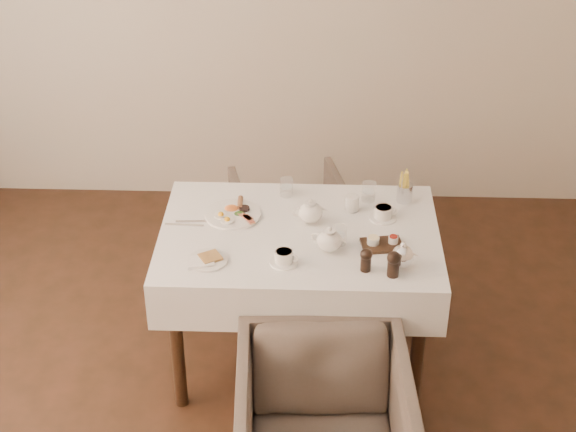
% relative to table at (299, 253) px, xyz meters
% --- Properties ---
extents(table, '(1.28, 0.88, 0.75)m').
position_rel_table_xyz_m(table, '(0.00, 0.00, 0.00)').
color(table, black).
rests_on(table, ground).
extents(armchair_near, '(0.73, 0.75, 0.65)m').
position_rel_table_xyz_m(armchair_near, '(0.12, -0.79, -0.32)').
color(armchair_near, '#51453B').
rests_on(armchair_near, ground).
extents(armchair_far, '(0.74, 0.75, 0.57)m').
position_rel_table_xyz_m(armchair_far, '(-0.07, 0.77, -0.36)').
color(armchair_far, '#51453B').
rests_on(armchair_far, ground).
extents(breakfast_plate, '(0.27, 0.27, 0.03)m').
position_rel_table_xyz_m(breakfast_plate, '(-0.32, 0.14, 0.13)').
color(breakfast_plate, white).
rests_on(breakfast_plate, table).
extents(side_plate, '(0.18, 0.18, 0.02)m').
position_rel_table_xyz_m(side_plate, '(-0.40, -0.25, 0.12)').
color(side_plate, white).
rests_on(side_plate, table).
extents(teapot_centre, '(0.17, 0.14, 0.12)m').
position_rel_table_xyz_m(teapot_centre, '(0.05, 0.09, 0.18)').
color(teapot_centre, white).
rests_on(teapot_centre, table).
extents(teapot_front, '(0.19, 0.16, 0.13)m').
position_rel_table_xyz_m(teapot_front, '(0.14, -0.15, 0.18)').
color(teapot_front, white).
rests_on(teapot_front, table).
extents(creamer, '(0.08, 0.08, 0.08)m').
position_rel_table_xyz_m(creamer, '(0.24, 0.20, 0.16)').
color(creamer, white).
rests_on(creamer, table).
extents(teacup_near, '(0.12, 0.12, 0.06)m').
position_rel_table_xyz_m(teacup_near, '(-0.06, -0.25, 0.14)').
color(teacup_near, white).
rests_on(teacup_near, table).
extents(teacup_far, '(0.13, 0.13, 0.06)m').
position_rel_table_xyz_m(teacup_far, '(0.39, 0.13, 0.15)').
color(teacup_far, white).
rests_on(teacup_far, table).
extents(glass_left, '(0.07, 0.07, 0.09)m').
position_rel_table_xyz_m(glass_left, '(-0.07, 0.33, 0.16)').
color(glass_left, silver).
rests_on(glass_left, table).
extents(glass_mid, '(0.07, 0.07, 0.09)m').
position_rel_table_xyz_m(glass_mid, '(0.18, -0.09, 0.16)').
color(glass_mid, silver).
rests_on(glass_mid, table).
extents(glass_right, '(0.07, 0.07, 0.09)m').
position_rel_table_xyz_m(glass_right, '(0.33, 0.30, 0.16)').
color(glass_right, silver).
rests_on(glass_right, table).
extents(condiment_board, '(0.20, 0.15, 0.05)m').
position_rel_table_xyz_m(condiment_board, '(0.37, -0.10, 0.13)').
color(condiment_board, black).
rests_on(condiment_board, table).
extents(pepper_mill_left, '(0.07, 0.07, 0.11)m').
position_rel_table_xyz_m(pepper_mill_left, '(0.29, -0.29, 0.17)').
color(pepper_mill_left, black).
rests_on(pepper_mill_left, table).
extents(pepper_mill_right, '(0.07, 0.07, 0.12)m').
position_rel_table_xyz_m(pepper_mill_right, '(0.40, -0.32, 0.18)').
color(pepper_mill_right, black).
rests_on(pepper_mill_right, table).
extents(silver_pot, '(0.13, 0.11, 0.13)m').
position_rel_table_xyz_m(silver_pot, '(0.45, -0.26, 0.18)').
color(silver_pot, white).
rests_on(silver_pot, table).
extents(fries_cup, '(0.08, 0.08, 0.16)m').
position_rel_table_xyz_m(fries_cup, '(0.50, 0.30, 0.19)').
color(fries_cup, silver).
rests_on(fries_cup, table).
extents(cutlery_fork, '(0.18, 0.02, 0.00)m').
position_rel_table_xyz_m(cutlery_fork, '(-0.49, 0.07, 0.12)').
color(cutlery_fork, silver).
rests_on(cutlery_fork, table).
extents(cutlery_knife, '(0.18, 0.02, 0.00)m').
position_rel_table_xyz_m(cutlery_knife, '(-0.53, 0.04, 0.12)').
color(cutlery_knife, silver).
rests_on(cutlery_knife, table).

